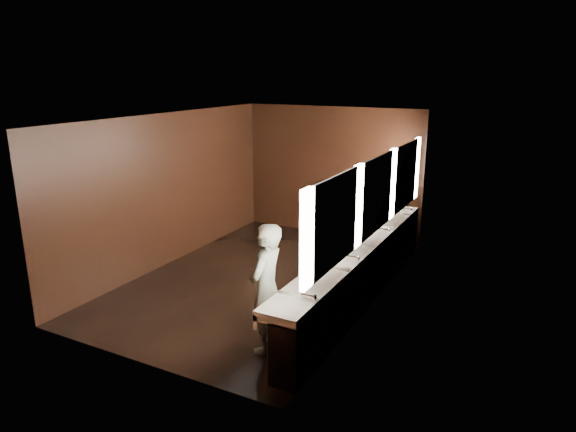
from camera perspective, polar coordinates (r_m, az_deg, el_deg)
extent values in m
plane|color=black|center=(9.06, -2.79, -7.05)|extent=(6.00, 6.00, 0.00)
cube|color=#2D2D2B|center=(8.37, -3.05, 10.89)|extent=(4.00, 6.00, 0.02)
cube|color=black|center=(11.23, 4.86, 4.91)|extent=(4.00, 0.02, 2.80)
cube|color=black|center=(6.32, -16.82, -4.46)|extent=(4.00, 0.02, 2.80)
cube|color=black|center=(9.75, -13.13, 2.86)|extent=(0.02, 6.00, 2.80)
cube|color=black|center=(7.82, 9.83, -0.13)|extent=(0.02, 6.00, 2.80)
cube|color=black|center=(8.20, 8.30, -6.67)|extent=(0.36, 5.40, 0.81)
cube|color=silver|center=(8.07, 7.79, -3.64)|extent=(0.55, 5.40, 0.12)
cube|color=silver|center=(8.17, 6.16, -3.92)|extent=(0.06, 5.40, 0.18)
cylinder|color=silver|center=(6.06, 2.29, -8.87)|extent=(0.18, 0.04, 0.04)
cylinder|color=silver|center=(7.31, 7.23, -4.54)|extent=(0.18, 0.04, 0.04)
cylinder|color=silver|center=(8.63, 10.65, -1.48)|extent=(0.18, 0.04, 0.04)
cylinder|color=silver|center=(10.00, 13.14, 0.76)|extent=(0.18, 0.04, 0.04)
cube|color=white|center=(5.58, 2.06, -2.66)|extent=(0.06, 0.22, 1.15)
cube|color=white|center=(6.28, 5.33, -0.61)|extent=(0.03, 1.32, 1.15)
cube|color=white|center=(7.00, 7.71, 1.05)|extent=(0.06, 0.23, 1.15)
cube|color=white|center=(7.74, 9.85, 2.38)|extent=(0.03, 1.32, 1.15)
cube|color=white|center=(8.49, 11.43, 3.49)|extent=(0.06, 0.23, 1.15)
cube|color=white|center=(9.24, 12.93, 4.40)|extent=(0.03, 1.32, 1.15)
cube|color=white|center=(10.01, 14.04, 5.18)|extent=(0.06, 0.22, 1.15)
imported|color=#81B3C1|center=(6.59, -2.42, -8.03)|extent=(0.44, 0.64, 1.71)
cylinder|color=black|center=(7.36, 3.48, -10.08)|extent=(0.42, 0.42, 0.61)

